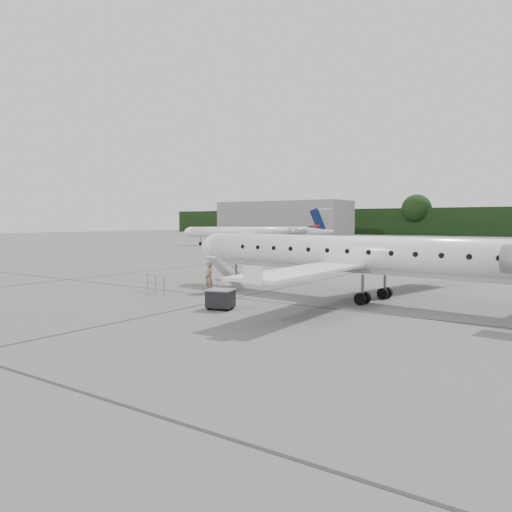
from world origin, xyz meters
The scene contains 8 objects.
ground centered at (0.00, 0.00, 0.00)m, with size 320.00×320.00×0.00m, color slate.
terminal_building centered at (-70.00, 110.00, 5.00)m, with size 40.00×14.00×10.00m, color slate.
main_regional_jet centered at (-1.24, 6.20, 3.33)m, with size 25.97×18.70×6.66m, color white, non-canonical shape.
airstair centered at (-8.95, 4.80, 1.04)m, with size 0.85×2.42×2.09m, color white, non-canonical shape.
passenger centered at (-9.09, 3.44, 0.90)m, with size 0.66×0.43×1.81m, color olive.
safety_railing centered at (-11.77, 1.86, 0.50)m, with size 2.20×0.08×1.00m, color gray, non-canonical shape.
baggage_cart centered at (-5.30, -0.23, 0.51)m, with size 1.17×0.95×1.01m, color black, non-canonical shape.
bg_regional_left centered at (-40.38, 50.48, 3.14)m, with size 23.95×17.25×6.28m, color white, non-canonical shape.
Camera 1 is at (9.19, -18.15, 4.11)m, focal length 35.00 mm.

